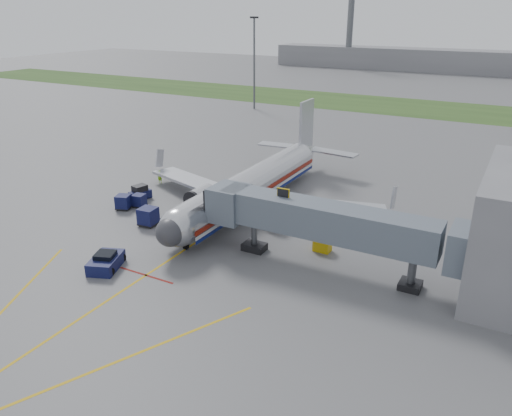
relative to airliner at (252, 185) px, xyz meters
The scene contains 16 objects.
ground 15.48m from the airliner, 90.01° to the right, with size 400.00×400.00×0.00m, color #565659.
grass_strip 74.80m from the airliner, 90.00° to the left, with size 300.00×25.00×0.01m, color #2D4C1E.
apron_markings 22.80m from the airliner, 90.01° to the right, with size 21.52×50.00×0.01m.
airliner is the anchor object (origin of this frame).
jet_bridge 16.54m from the airliner, 38.56° to the right, with size 25.30×4.00×6.90m.
light_mast_left 62.96m from the airliner, 118.72° to the left, with size 2.00×0.44×20.40m.
distant_terminal 155.08m from the airliner, 93.70° to the left, with size 120.00×14.00×8.00m, color slate.
control_tower 155.70m from the airliner, 104.96° to the left, with size 4.00×4.00×30.00m.
pushback_tug 20.45m from the airliner, 101.35° to the right, with size 3.45×4.28×1.55m.
baggage_tug 14.12m from the airliner, 160.11° to the right, with size 1.94×2.84×1.82m.
baggage_cart_a 13.56m from the airliner, 149.79° to the right, with size 1.59×1.59×1.52m.
baggage_cart_b 12.74m from the airliner, 123.83° to the right, with size 1.98×1.98×1.98m.
baggage_cart_c 15.24m from the airliner, 147.06° to the right, with size 2.02×2.02×1.71m.
belt_loader 3.42m from the airliner, 162.59° to the left, with size 1.99×3.91×1.84m.
ground_power_cart 14.06m from the airliner, 31.40° to the right, with size 1.64×1.11×1.30m.
ramp_worker 15.19m from the airliner, behind, with size 0.63×0.41×1.72m, color #8FE01A.
Camera 1 is at (27.21, -33.27, 21.91)m, focal length 35.00 mm.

